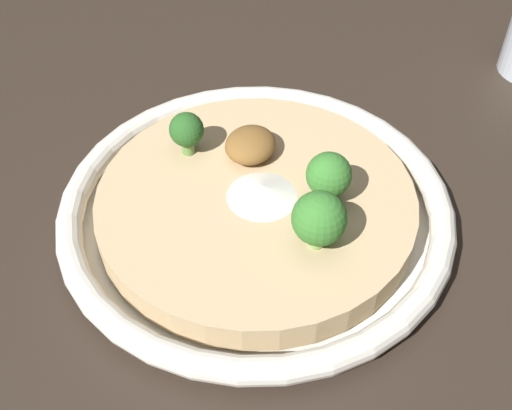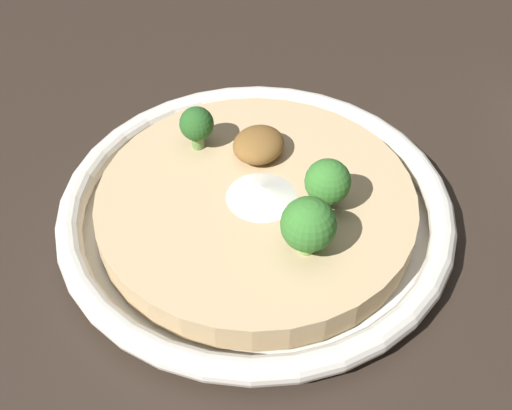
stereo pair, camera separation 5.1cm
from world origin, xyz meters
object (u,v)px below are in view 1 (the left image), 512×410
at_px(broccoli_front, 319,219).
at_px(broccoli_back_right, 187,131).
at_px(risotto_bowl, 256,208).
at_px(broccoli_front_right, 329,175).

height_order(broccoli_front, broccoli_back_right, broccoli_front).
distance_m(risotto_bowl, broccoli_front_right, 0.07).
bearing_deg(broccoli_back_right, broccoli_front_right, -90.20).
xyz_separation_m(risotto_bowl, broccoli_back_right, (0.02, 0.07, 0.04)).
distance_m(risotto_bowl, broccoli_back_right, 0.08).
height_order(broccoli_front_right, broccoli_back_right, broccoli_front_right).
xyz_separation_m(risotto_bowl, broccoli_front_right, (0.02, -0.05, 0.04)).
relative_size(broccoli_front_right, broccoli_back_right, 1.14).
xyz_separation_m(broccoli_front_right, broccoli_back_right, (0.00, 0.12, -0.00)).
xyz_separation_m(broccoli_front, broccoli_back_right, (0.05, 0.13, -0.00)).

